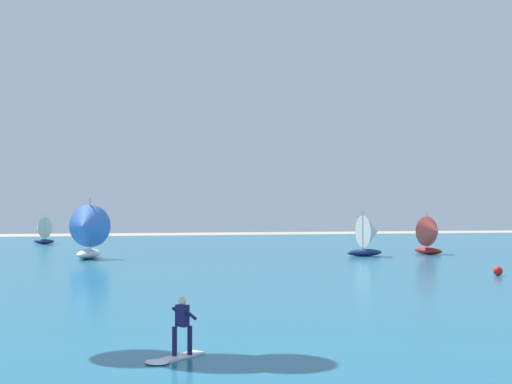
{
  "coord_description": "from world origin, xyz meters",
  "views": [
    {
      "loc": [
        -5.03,
        -4.23,
        4.22
      ],
      "look_at": [
        -1.07,
        15.49,
        4.78
      ],
      "focal_mm": 44.11,
      "sensor_mm": 36.0,
      "label": 1
    }
  ],
  "objects_px": {
    "sailboat_outermost": "(369,235)",
    "sailboat_anchored_offshore": "(432,235)",
    "sailboat_near_shore": "(41,230)",
    "sailboat_far_left": "(86,231)",
    "marker_buoy": "(498,271)",
    "kitesurfer": "(177,336)"
  },
  "relations": [
    {
      "from": "kitesurfer",
      "to": "sailboat_anchored_offshore",
      "type": "relative_size",
      "value": 0.47
    },
    {
      "from": "sailboat_outermost",
      "to": "sailboat_near_shore",
      "type": "distance_m",
      "value": 41.28
    },
    {
      "from": "sailboat_anchored_offshore",
      "to": "sailboat_far_left",
      "type": "xyz_separation_m",
      "value": [
        -30.64,
        0.72,
        0.54
      ]
    },
    {
      "from": "sailboat_outermost",
      "to": "sailboat_far_left",
      "type": "xyz_separation_m",
      "value": [
        -24.36,
        1.31,
        0.48
      ]
    },
    {
      "from": "sailboat_near_shore",
      "to": "marker_buoy",
      "type": "relative_size",
      "value": 6.18
    },
    {
      "from": "sailboat_outermost",
      "to": "sailboat_anchored_offshore",
      "type": "relative_size",
      "value": 1.04
    },
    {
      "from": "sailboat_anchored_offshore",
      "to": "sailboat_near_shore",
      "type": "relative_size",
      "value": 1.1
    },
    {
      "from": "sailboat_outermost",
      "to": "sailboat_near_shore",
      "type": "relative_size",
      "value": 1.14
    },
    {
      "from": "sailboat_near_shore",
      "to": "marker_buoy",
      "type": "bearing_deg",
      "value": -53.16
    },
    {
      "from": "sailboat_far_left",
      "to": "marker_buoy",
      "type": "xyz_separation_m",
      "value": [
        26.04,
        -18.48,
        -2.04
      ]
    },
    {
      "from": "kitesurfer",
      "to": "sailboat_near_shore",
      "type": "xyz_separation_m",
      "value": [
        -11.83,
        61.93,
        1.03
      ]
    },
    {
      "from": "sailboat_near_shore",
      "to": "sailboat_far_left",
      "type": "bearing_deg",
      "value": -74.75
    },
    {
      "from": "sailboat_near_shore",
      "to": "sailboat_anchored_offshore",
      "type": "bearing_deg",
      "value": -34.96
    },
    {
      "from": "sailboat_anchored_offshore",
      "to": "marker_buoy",
      "type": "distance_m",
      "value": 18.41
    },
    {
      "from": "sailboat_outermost",
      "to": "sailboat_far_left",
      "type": "height_order",
      "value": "sailboat_far_left"
    },
    {
      "from": "sailboat_outermost",
      "to": "sailboat_far_left",
      "type": "distance_m",
      "value": 24.4
    },
    {
      "from": "sailboat_outermost",
      "to": "sailboat_near_shore",
      "type": "bearing_deg",
      "value": 139.37
    },
    {
      "from": "kitesurfer",
      "to": "sailboat_near_shore",
      "type": "bearing_deg",
      "value": 100.82
    },
    {
      "from": "sailboat_outermost",
      "to": "sailboat_anchored_offshore",
      "type": "bearing_deg",
      "value": 5.37
    },
    {
      "from": "sailboat_near_shore",
      "to": "sailboat_outermost",
      "type": "bearing_deg",
      "value": -40.63
    },
    {
      "from": "marker_buoy",
      "to": "sailboat_near_shore",
      "type": "bearing_deg",
      "value": 126.84
    },
    {
      "from": "sailboat_anchored_offshore",
      "to": "sailboat_far_left",
      "type": "relative_size",
      "value": 0.77
    }
  ]
}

